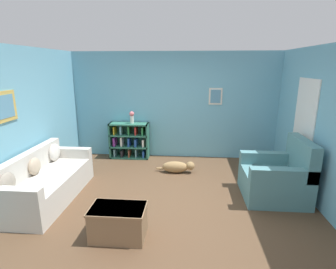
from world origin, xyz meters
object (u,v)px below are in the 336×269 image
bookshelf (130,141)px  vase (132,117)px  recliner_chair (278,178)px  couch (46,182)px  coffee_table (118,221)px  dog (177,167)px

bookshelf → vase: vase is taller
recliner_chair → vase: 3.55m
couch → bookshelf: (0.97, 2.24, 0.12)m
couch → coffee_table: 1.81m
coffee_table → recliner_chair: bearing=28.3°
couch → coffee_table: couch is taller
coffee_table → vase: 3.31m
dog → vase: size_ratio=2.89×
recliner_chair → dog: bearing=152.0°
dog → vase: (-1.17, 0.88, 0.93)m
bookshelf → dog: size_ratio=1.13×
couch → bookshelf: 2.44m
bookshelf → vase: 0.63m
couch → dog: (2.23, 1.34, -0.18)m
bookshelf → recliner_chair: bearing=-31.2°
coffee_table → vase: size_ratio=2.51×
coffee_table → bookshelf: bearing=100.0°
couch → recliner_chair: 4.04m
dog → vase: bearing=143.1°
coffee_table → dog: coffee_table is taller
vase → couch: bearing=-115.5°
bookshelf → vase: bearing=-12.6°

